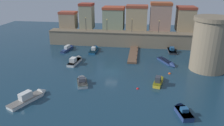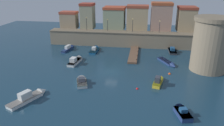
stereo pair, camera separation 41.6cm
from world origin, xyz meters
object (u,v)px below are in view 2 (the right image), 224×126
(quay_lamp_1, at_px, (108,23))
(moored_boat_7, at_px, (169,63))
(mooring_buoy_1, at_px, (170,74))
(mooring_buoy_0, at_px, (137,89))
(quay_lamp_2, at_px, (133,23))
(moored_boat_0, at_px, (30,96))
(moored_boat_6, at_px, (76,60))
(moored_boat_4, at_px, (181,111))
(moored_boat_1, at_px, (82,81))
(moored_boat_2, at_px, (172,49))
(moored_boat_5, at_px, (95,49))
(moored_boat_8, at_px, (69,48))
(quay_lamp_3, at_px, (160,25))
(quay_lamp_0, at_px, (86,22))
(fortress_tower, at_px, (211,44))
(moored_boat_3, at_px, (158,81))

(quay_lamp_1, xyz_separation_m, moored_boat_7, (16.45, -13.29, -6.27))
(mooring_buoy_1, bearing_deg, mooring_buoy_0, -129.80)
(quay_lamp_2, xyz_separation_m, moored_boat_0, (-14.21, -32.56, -6.24))
(quay_lamp_2, distance_m, moored_boat_6, 20.36)
(moored_boat_4, distance_m, mooring_buoy_0, 9.31)
(moored_boat_1, relative_size, moored_boat_2, 0.68)
(moored_boat_4, relative_size, mooring_buoy_0, 9.76)
(moored_boat_5, xyz_separation_m, moored_boat_6, (-2.33, -9.50, 0.12))
(moored_boat_5, relative_size, mooring_buoy_0, 13.94)
(moored_boat_8, bearing_deg, quay_lamp_3, -67.88)
(moored_boat_4, xyz_separation_m, moored_boat_5, (-18.90, 27.47, -0.07))
(quay_lamp_2, bearing_deg, quay_lamp_1, 180.00)
(quay_lamp_0, bearing_deg, fortress_tower, -27.12)
(quay_lamp_3, height_order, moored_boat_8, quay_lamp_3)
(moored_boat_6, bearing_deg, moored_boat_4, -124.52)
(quay_lamp_0, relative_size, moored_boat_5, 0.61)
(moored_boat_1, bearing_deg, moored_boat_4, -133.34)
(quay_lamp_3, distance_m, moored_boat_5, 19.11)
(moored_boat_3, bearing_deg, fortress_tower, -38.85)
(quay_lamp_2, relative_size, mooring_buoy_1, 6.91)
(moored_boat_2, height_order, moored_boat_6, moored_boat_6)
(moored_boat_7, bearing_deg, moored_boat_8, -133.53)
(quay_lamp_0, height_order, moored_boat_7, quay_lamp_0)
(moored_boat_4, bearing_deg, moored_boat_5, 19.49)
(moored_boat_2, bearing_deg, moored_boat_1, 139.43)
(moored_boat_2, bearing_deg, moored_boat_3, 166.54)
(moored_boat_3, bearing_deg, mooring_buoy_1, -14.67)
(moored_boat_0, xyz_separation_m, mooring_buoy_1, (23.17, 13.55, -0.46))
(quay_lamp_0, relative_size, moored_boat_0, 0.54)
(moored_boat_2, bearing_deg, mooring_buoy_1, 171.62)
(quay_lamp_2, relative_size, moored_boat_3, 0.74)
(quay_lamp_0, height_order, quay_lamp_2, quay_lamp_0)
(moored_boat_7, xyz_separation_m, moored_boat_8, (-26.31, 7.41, 0.16))
(quay_lamp_0, distance_m, moored_boat_8, 9.37)
(moored_boat_0, xyz_separation_m, moored_boat_6, (2.18, 17.35, 0.01))
(quay_lamp_1, distance_m, quay_lamp_2, 7.18)
(fortress_tower, xyz_separation_m, moored_boat_7, (-7.71, 2.26, -5.43))
(moored_boat_4, height_order, moored_boat_6, moored_boat_6)
(moored_boat_2, xyz_separation_m, moored_boat_6, (-23.01, -12.58, 0.08))
(moored_boat_4, bearing_deg, fortress_tower, -38.85)
(fortress_tower, height_order, moored_boat_3, fortress_tower)
(moored_boat_4, bearing_deg, quay_lamp_0, 19.21)
(moored_boat_0, distance_m, moored_boat_2, 39.12)
(quay_lamp_3, height_order, mooring_buoy_1, quay_lamp_3)
(fortress_tower, xyz_separation_m, quay_lamp_2, (-16.98, 15.55, 1.01))
(moored_boat_8, bearing_deg, moored_boat_2, -74.75)
(fortress_tower, distance_m, moored_boat_4, 19.97)
(quay_lamp_1, height_order, moored_boat_4, quay_lamp_1)
(moored_boat_6, distance_m, mooring_buoy_0, 18.58)
(moored_boat_3, bearing_deg, quay_lamp_3, 10.91)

